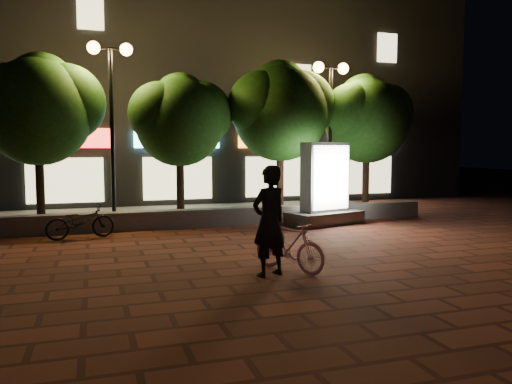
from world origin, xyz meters
name	(u,v)px	position (x,y,z in m)	size (l,w,h in m)	color
ground	(201,257)	(0.00, 0.00, 0.00)	(80.00, 80.00, 0.00)	#5F291E
retaining_wall	(171,219)	(0.00, 4.00, 0.25)	(16.00, 0.45, 0.50)	slate
sidewalk	(160,215)	(0.00, 6.50, 0.04)	(16.00, 5.00, 0.08)	slate
building_block	(139,86)	(-0.01, 12.99, 5.00)	(28.00, 8.12, 11.30)	black
tree_left	(39,105)	(-3.45, 5.46, 3.44)	(3.60, 3.00, 4.89)	#301D12
tree_mid	(181,116)	(0.55, 5.46, 3.22)	(3.24, 2.70, 4.50)	#301D12
tree_right	(281,107)	(3.86, 5.46, 3.57)	(3.72, 3.10, 5.07)	#301D12
tree_far_right	(367,116)	(7.05, 5.46, 3.37)	(3.48, 2.90, 4.76)	#301D12
street_lamp_left	(111,86)	(-1.50, 5.20, 4.03)	(1.26, 0.36, 5.18)	black
street_lamp_right	(331,98)	(5.50, 5.20, 3.89)	(1.26, 0.36, 4.98)	black
ad_kiosk	(325,191)	(4.43, 3.35, 0.97)	(2.45, 1.68, 2.41)	slate
scooter_pink	(289,246)	(1.30, -1.63, 0.47)	(0.44, 1.55, 0.93)	#CE87A6
rider	(269,221)	(0.85, -1.84, 0.97)	(0.71, 0.47, 1.94)	black
scooter_parked	(80,221)	(-2.39, 3.00, 0.43)	(0.57, 1.65, 0.87)	black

